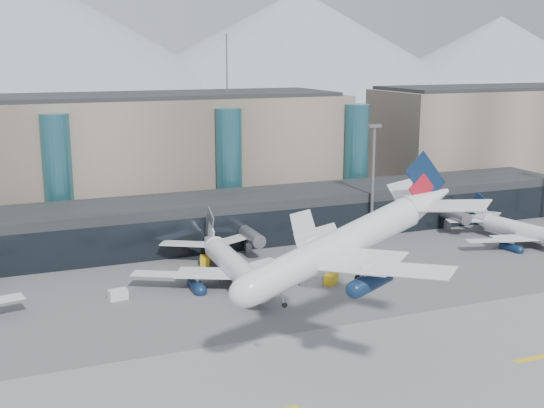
% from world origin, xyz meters
% --- Properties ---
extents(ground, '(900.00, 900.00, 0.00)m').
position_xyz_m(ground, '(0.00, 0.00, 0.00)').
color(ground, '#515154').
rests_on(ground, ground).
extents(runway_strip, '(400.00, 40.00, 0.04)m').
position_xyz_m(runway_strip, '(0.00, -15.00, 0.02)').
color(runway_strip, slate).
rests_on(runway_strip, ground).
extents(runway_markings, '(128.00, 1.00, 0.02)m').
position_xyz_m(runway_markings, '(-0.00, -15.00, 0.05)').
color(runway_markings, gold).
rests_on(runway_markings, ground).
extents(concourse, '(170.00, 27.00, 10.00)m').
position_xyz_m(concourse, '(-0.02, 57.73, 4.97)').
color(concourse, black).
rests_on(concourse, ground).
extents(terminal_main, '(130.00, 30.00, 31.00)m').
position_xyz_m(terminal_main, '(-25.00, 90.00, 15.44)').
color(terminal_main, gray).
rests_on(terminal_main, ground).
extents(terminal_east, '(70.00, 30.00, 31.00)m').
position_xyz_m(terminal_east, '(95.00, 90.00, 15.44)').
color(terminal_east, gray).
rests_on(terminal_east, ground).
extents(teal_towers, '(116.40, 19.40, 46.00)m').
position_xyz_m(teal_towers, '(-14.99, 74.01, 14.01)').
color(teal_towers, '#265F6C').
rests_on(teal_towers, ground).
extents(mountain_ridge, '(910.00, 400.00, 110.00)m').
position_xyz_m(mountain_ridge, '(15.97, 380.00, 45.74)').
color(mountain_ridge, gray).
rests_on(mountain_ridge, ground).
extents(lightmast_mid, '(3.00, 1.20, 25.60)m').
position_xyz_m(lightmast_mid, '(30.00, 48.00, 14.42)').
color(lightmast_mid, slate).
rests_on(lightmast_mid, ground).
extents(hero_jet, '(36.41, 36.69, 11.88)m').
position_xyz_m(hero_jet, '(-3.91, -5.56, 17.84)').
color(hero_jet, silver).
rests_on(hero_jet, ground).
extents(jet_parked_mid, '(37.96, 36.80, 12.22)m').
position_xyz_m(jet_parked_mid, '(-8.93, 32.54, 4.62)').
color(jet_parked_mid, silver).
rests_on(jet_parked_mid, ground).
extents(jet_parked_right, '(32.08, 32.66, 10.52)m').
position_xyz_m(jet_parked_right, '(57.79, 32.30, 3.98)').
color(jet_parked_right, silver).
rests_on(jet_parked_right, ground).
extents(veh_a, '(3.42, 2.29, 1.78)m').
position_xyz_m(veh_a, '(-29.85, 29.28, 0.89)').
color(veh_a, silver).
rests_on(veh_a, ground).
extents(veh_b, '(2.61, 3.36, 1.71)m').
position_xyz_m(veh_b, '(-10.65, 42.61, 0.85)').
color(veh_b, gold).
rests_on(veh_b, ground).
extents(veh_c, '(4.45, 4.08, 2.22)m').
position_xyz_m(veh_c, '(3.74, 23.36, 1.11)').
color(veh_c, '#48494D').
rests_on(veh_c, ground).
extents(veh_d, '(3.46, 3.25, 1.77)m').
position_xyz_m(veh_d, '(25.42, 46.00, 0.89)').
color(veh_d, silver).
rests_on(veh_d, ground).
extents(veh_g, '(2.13, 2.89, 1.51)m').
position_xyz_m(veh_g, '(14.36, 33.62, 0.75)').
color(veh_g, silver).
rests_on(veh_g, ground).
extents(veh_h, '(3.60, 3.60, 1.84)m').
position_xyz_m(veh_h, '(7.43, 23.21, 0.92)').
color(veh_h, gold).
rests_on(veh_h, ground).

